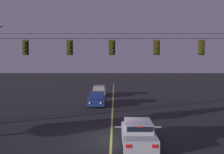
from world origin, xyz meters
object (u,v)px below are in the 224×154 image
Objects in this scene: traffic_light_right_inner at (157,47)px; traffic_light_leftmost at (25,47)px; traffic_light_left_inner at (69,47)px; car_oncoming_trailing at (99,91)px; car_waiting_near_lane at (138,134)px; traffic_light_rightmost at (202,47)px; traffic_light_centre at (112,47)px; car_oncoming_lead at (97,99)px.

traffic_light_leftmost is at bearing 180.00° from traffic_light_right_inner.
traffic_light_left_inner is at bearing 180.00° from traffic_light_right_inner.
car_oncoming_trailing is at bearing 107.44° from traffic_light_right_inner.
traffic_light_left_inner is at bearing -94.13° from car_oncoming_trailing.
traffic_light_left_inner reaches higher than car_waiting_near_lane.
traffic_light_left_inner and traffic_light_right_inner have the same top height.
traffic_light_left_inner is 6.46m from traffic_light_right_inner.
traffic_light_rightmost is at bearing 0.00° from traffic_light_leftmost.
traffic_light_leftmost reaches higher than car_oncoming_trailing.
traffic_light_left_inner is at bearing 180.00° from traffic_light_centre.
traffic_light_rightmost is 13.32m from car_oncoming_lead.
car_oncoming_trailing is (-1.94, 16.72, -5.16)m from traffic_light_centre.
traffic_light_leftmost is at bearing 149.94° from car_waiting_near_lane.
traffic_light_centre is at bearing 180.00° from traffic_light_right_inner.
traffic_light_centre is 0.28× the size of car_oncoming_trailing.
traffic_light_right_inner is at bearing 0.00° from traffic_light_left_inner.
traffic_light_rightmost is at bearing 0.00° from traffic_light_left_inner.
traffic_light_left_inner is 10.46m from car_oncoming_lead.
car_oncoming_trailing is at bearing 91.53° from car_oncoming_lead.
traffic_light_left_inner is 17.54m from car_oncoming_trailing.
car_waiting_near_lane is (4.69, -4.62, -5.16)m from traffic_light_left_inner.
traffic_light_centre is at bearing -79.07° from car_oncoming_lead.
traffic_light_rightmost reaches higher than car_oncoming_lead.
traffic_light_leftmost is 1.00× the size of traffic_light_rightmost.
traffic_light_left_inner reaches higher than car_oncoming_trailing.
traffic_light_left_inner is 1.00× the size of traffic_light_centre.
car_oncoming_lead is (-5.05, 8.99, -5.16)m from traffic_light_right_inner.
traffic_light_centre is 1.00× the size of traffic_light_right_inner.
car_oncoming_lead is (-8.36, 8.99, -5.16)m from traffic_light_rightmost.
traffic_light_rightmost is at bearing 0.00° from traffic_light_right_inner.
traffic_light_centre is 6.63m from traffic_light_rightmost.
traffic_light_leftmost is 0.28× the size of car_waiting_near_lane.
traffic_light_right_inner is at bearing 69.04° from car_waiting_near_lane.
car_oncoming_lead is (-3.28, 13.62, -0.00)m from car_waiting_near_lane.
traffic_light_right_inner and traffic_light_rightmost have the same top height.
car_oncoming_lead is (-1.74, 8.99, -5.16)m from traffic_light_centre.
traffic_light_right_inner is 1.00× the size of traffic_light_rightmost.
traffic_light_left_inner and traffic_light_centre have the same top height.
car_oncoming_trailing is (4.50, 16.72, -5.16)m from traffic_light_leftmost.
car_oncoming_trailing is at bearing 96.63° from traffic_light_centre.
traffic_light_left_inner is 3.15m from traffic_light_centre.
traffic_light_left_inner and traffic_light_rightmost have the same top height.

